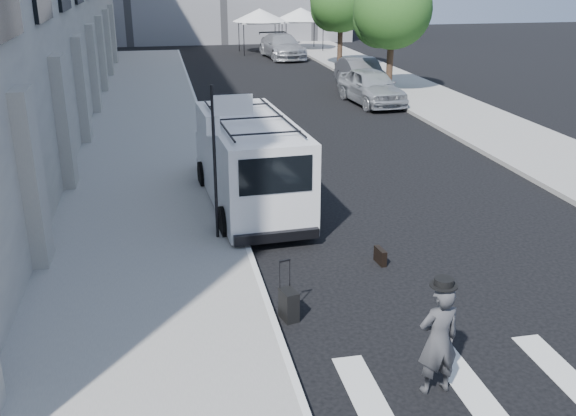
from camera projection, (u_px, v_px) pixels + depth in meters
name	position (u px, v px, depth m)	size (l,w,h in m)	color
ground	(368.00, 297.00, 12.41)	(120.00, 120.00, 0.00)	black
sidewalk_left	(147.00, 121.00, 26.28)	(4.50, 48.00, 0.15)	gray
sidewalk_right	(414.00, 92.00, 32.41)	(4.00, 56.00, 0.15)	gray
sign_pole	(224.00, 130.00, 13.98)	(1.03, 0.07, 3.50)	black
tree_near	(389.00, 12.00, 30.91)	(3.80, 3.83, 6.03)	black
tree_far	(339.00, 3.00, 39.16)	(3.80, 3.83, 6.03)	black
tent_left	(260.00, 15.00, 47.07)	(4.00, 4.00, 3.20)	black
tent_right	(301.00, 14.00, 48.13)	(4.00, 4.00, 3.20)	black
businessman	(438.00, 340.00, 9.36)	(0.64, 0.42, 1.76)	#3D3D40
briefcase	(380.00, 256.00, 13.77)	(0.12, 0.44, 0.34)	black
suitcase	(289.00, 305.00, 11.53)	(0.33, 0.44, 1.10)	black
cargo_van	(249.00, 161.00, 16.81)	(2.51, 6.39, 2.36)	white
parked_car_a	(371.00, 86.00, 29.73)	(1.94, 4.82, 1.64)	#A5A8AD
parked_car_b	(361.00, 74.00, 33.64)	(1.64, 4.71, 1.55)	#515258
parked_car_c	(282.00, 46.00, 44.95)	(2.32, 5.71, 1.66)	#9C9EA4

